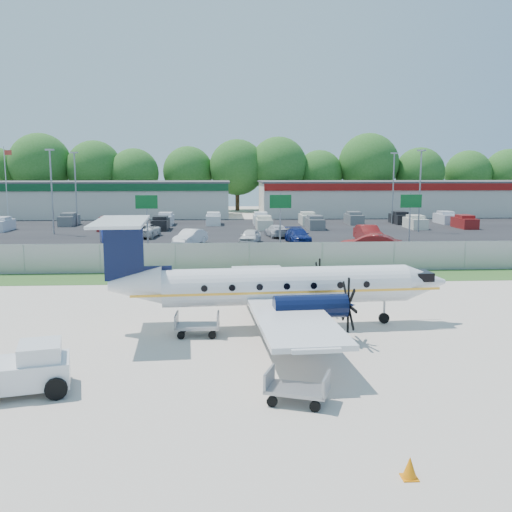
{
  "coord_description": "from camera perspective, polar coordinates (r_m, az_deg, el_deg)",
  "views": [
    {
      "loc": [
        -1.73,
        -24.21,
        6.87
      ],
      "look_at": [
        0.0,
        6.0,
        2.3
      ],
      "focal_mm": 40.0,
      "sensor_mm": 36.0,
      "label": 1
    }
  ],
  "objects": [
    {
      "name": "ground",
      "position": [
        25.23,
        0.79,
        -7.21
      ],
      "size": [
        170.0,
        170.0,
        0.0
      ],
      "primitive_type": "plane",
      "color": "beige",
      "rests_on": "ground"
    },
    {
      "name": "grass_verge",
      "position": [
        36.9,
        -0.53,
        -2.13
      ],
      "size": [
        170.0,
        4.0,
        0.02
      ],
      "primitive_type": "cube",
      "color": "#2D561E",
      "rests_on": "ground"
    },
    {
      "name": "access_road",
      "position": [
        43.79,
        -0.97,
        -0.42
      ],
      "size": [
        170.0,
        8.0,
        0.02
      ],
      "primitive_type": "cube",
      "color": "black",
      "rests_on": "ground"
    },
    {
      "name": "parking_lot",
      "position": [
        64.6,
        -1.73,
        2.49
      ],
      "size": [
        170.0,
        32.0,
        0.02
      ],
      "primitive_type": "cube",
      "color": "black",
      "rests_on": "ground"
    },
    {
      "name": "perimeter_fence",
      "position": [
        38.7,
        -0.68,
        -0.13
      ],
      "size": [
        120.0,
        0.06,
        1.99
      ],
      "color": "gray",
      "rests_on": "ground"
    },
    {
      "name": "building_west",
      "position": [
        89.13,
        -17.83,
        5.45
      ],
      "size": [
        46.4,
        12.4,
        5.24
      ],
      "color": "beige",
      "rests_on": "ground"
    },
    {
      "name": "building_east",
      "position": [
        90.64,
        14.61,
        5.63
      ],
      "size": [
        44.4,
        12.4,
        5.24
      ],
      "color": "beige",
      "rests_on": "ground"
    },
    {
      "name": "sign_left",
      "position": [
        47.65,
        -10.86,
        4.51
      ],
      "size": [
        1.8,
        0.26,
        5.0
      ],
      "color": "gray",
      "rests_on": "ground"
    },
    {
      "name": "sign_mid",
      "position": [
        47.47,
        2.46,
        4.64
      ],
      "size": [
        1.8,
        0.26,
        5.0
      ],
      "color": "gray",
      "rests_on": "ground"
    },
    {
      "name": "sign_right",
      "position": [
        49.78,
        15.2,
        4.54
      ],
      "size": [
        1.8,
        0.26,
        5.0
      ],
      "color": "gray",
      "rests_on": "ground"
    },
    {
      "name": "flagpole_east",
      "position": [
        84.43,
        -23.69,
        7.04
      ],
      "size": [
        1.06,
        0.12,
        10.0
      ],
      "color": "silver",
      "rests_on": "ground"
    },
    {
      "name": "light_pole_nw",
      "position": [
        64.86,
        -19.77,
        6.64
      ],
      "size": [
        0.9,
        0.35,
        9.09
      ],
      "color": "gray",
      "rests_on": "ground"
    },
    {
      "name": "light_pole_ne",
      "position": [
        65.92,
        16.09,
        6.83
      ],
      "size": [
        0.9,
        0.35,
        9.09
      ],
      "color": "gray",
      "rests_on": "ground"
    },
    {
      "name": "light_pole_sw",
      "position": [
        74.51,
        -17.6,
        6.93
      ],
      "size": [
        0.9,
        0.35,
        9.09
      ],
      "color": "gray",
      "rests_on": "ground"
    },
    {
      "name": "light_pole_se",
      "position": [
        75.43,
        13.57,
        7.11
      ],
      "size": [
        0.9,
        0.35,
        9.09
      ],
      "color": "gray",
      "rests_on": "ground"
    },
    {
      "name": "tree_line",
      "position": [
        98.47,
        -2.27,
        4.58
      ],
      "size": [
        112.0,
        6.0,
        14.0
      ],
      "primitive_type": null,
      "color": "#225B1A",
      "rests_on": "ground"
    },
    {
      "name": "aircraft",
      "position": [
        24.99,
        2.29,
        -2.99
      ],
      "size": [
        15.56,
        15.34,
        4.81
      ],
      "color": "silver",
      "rests_on": "ground"
    },
    {
      "name": "pushback_tug",
      "position": [
        19.43,
        -22.02,
        -10.46
      ],
      "size": [
        3.19,
        2.64,
        1.54
      ],
      "color": "silver",
      "rests_on": "ground"
    },
    {
      "name": "baggage_cart_near",
      "position": [
        24.12,
        -5.89,
        -6.91
      ],
      "size": [
        1.86,
        1.16,
        0.96
      ],
      "color": "gray",
      "rests_on": "ground"
    },
    {
      "name": "baggage_cart_far",
      "position": [
        17.43,
        4.14,
        -13.07
      ],
      "size": [
        2.08,
        1.64,
        0.96
      ],
      "color": "gray",
      "rests_on": "ground"
    },
    {
      "name": "cone_port_wing",
      "position": [
        14.09,
        15.12,
        -19.79
      ],
      "size": [
        0.36,
        0.36,
        0.52
      ],
      "color": "orange",
      "rests_on": "ground"
    },
    {
      "name": "cone_starboard_wing",
      "position": [
        38.09,
        -0.8,
        -1.46
      ],
      "size": [
        0.33,
        0.33,
        0.47
      ],
      "color": "orange",
      "rests_on": "ground"
    },
    {
      "name": "road_car_mid",
      "position": [
        47.4,
        11.24,
        0.09
      ],
      "size": [
        5.49,
        3.27,
        1.71
      ],
      "primitive_type": "imported",
      "rotation": [
        0.0,
        0.0,
        -1.87
      ],
      "color": "maroon",
      "rests_on": "ground"
    },
    {
      "name": "parked_car_a",
      "position": [
        55.29,
        -14.41,
        1.18
      ],
      "size": [
        2.72,
        4.8,
        1.5
      ],
      "primitive_type": "imported",
      "rotation": [
        0.0,
        0.0,
        0.27
      ],
      "color": "navy",
      "rests_on": "ground"
    },
    {
      "name": "parked_car_b",
      "position": [
        53.11,
        -6.58,
        1.1
      ],
      "size": [
        3.2,
        4.66,
        1.46
      ],
      "primitive_type": "imported",
      "rotation": [
        0.0,
        0.0,
        -0.42
      ],
      "color": "silver",
      "rests_on": "ground"
    },
    {
      "name": "parked_car_c",
      "position": [
        53.82,
        -0.58,
        1.25
      ],
      "size": [
        2.5,
        4.28,
        1.37
      ],
      "primitive_type": "imported",
      "rotation": [
        0.0,
        0.0,
        -0.23
      ],
      "color": "silver",
      "rests_on": "ground"
    },
    {
      "name": "parked_car_d",
      "position": [
        54.42,
        4.19,
        1.31
      ],
      "size": [
        2.27,
        4.92,
        1.39
      ],
      "primitive_type": "imported",
      "rotation": [
        0.0,
        0.0,
        0.07
      ],
      "color": "navy",
      "rests_on": "ground"
    },
    {
      "name": "parked_car_e",
      "position": [
        56.06,
        11.14,
        1.39
      ],
      "size": [
        1.91,
        5.0,
        1.63
      ],
      "primitive_type": "imported",
      "rotation": [
        0.0,
        0.0,
        0.04
      ],
      "color": "maroon",
      "rests_on": "ground"
    },
    {
      "name": "parked_car_f",
      "position": [
        60.03,
        -10.96,
        1.86
      ],
      "size": [
        2.96,
        5.4,
        1.43
      ],
      "primitive_type": "imported",
      "rotation": [
        0.0,
        0.0,
        3.03
      ],
      "color": "silver",
      "rests_on": "ground"
    },
    {
      "name": "parked_car_g",
      "position": [
        59.24,
        2.05,
        1.92
      ],
      "size": [
        2.43,
        4.66,
        1.29
      ],
      "primitive_type": "imported",
      "rotation": [
        0.0,
        0.0,
        3.29
      ],
      "color": "silver",
      "rests_on": "ground"
    },
    {
      "name": "far_parking_rows",
      "position": [
        69.58,
        -1.84,
        2.92
      ],
      "size": [
        56.0,
        10.0,
        1.6
      ],
      "primitive_type": null,
      "color": "gray",
      "rests_on": "ground"
    }
  ]
}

